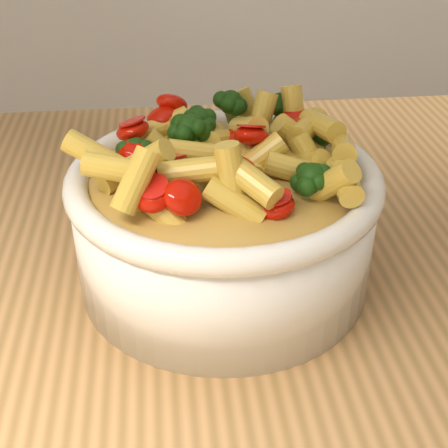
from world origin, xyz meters
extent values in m
cube|color=tan|center=(0.00, 0.00, 0.88)|extent=(1.20, 0.80, 0.04)
cylinder|color=white|center=(-0.05, 0.04, 0.94)|extent=(0.22, 0.22, 0.09)
ellipsoid|color=white|center=(-0.05, 0.04, 0.92)|extent=(0.20, 0.20, 0.03)
torus|color=white|center=(-0.05, 0.04, 0.99)|extent=(0.22, 0.22, 0.02)
ellipsoid|color=gold|center=(-0.05, 0.04, 0.99)|extent=(0.19, 0.19, 0.02)
camera|label=1|loc=(-0.09, -0.35, 1.19)|focal=50.00mm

